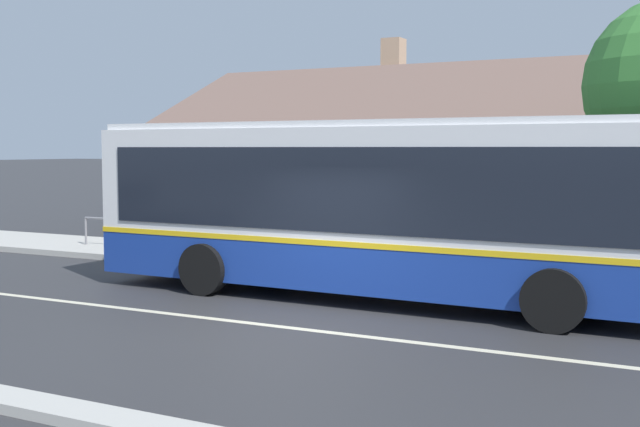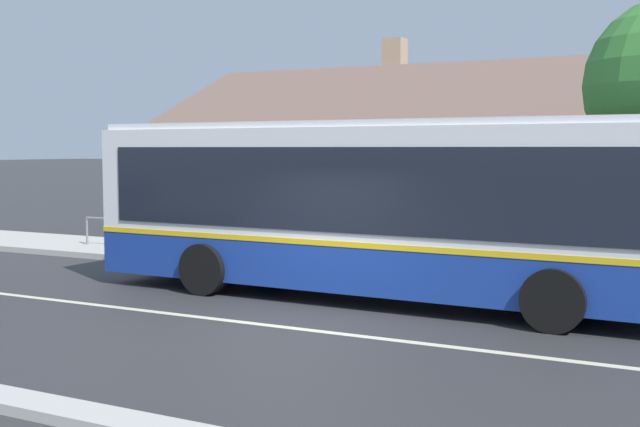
% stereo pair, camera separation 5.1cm
% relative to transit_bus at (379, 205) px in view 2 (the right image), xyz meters
% --- Properties ---
extents(ground_plane, '(300.00, 300.00, 0.00)m').
position_rel_transit_bus_xyz_m(ground_plane, '(-0.31, -2.90, -1.78)').
color(ground_plane, '#2D2D30').
extents(sidewalk_far, '(60.00, 3.00, 0.15)m').
position_rel_transit_bus_xyz_m(sidewalk_far, '(-0.31, 3.10, -1.70)').
color(sidewalk_far, '#ADAAA3').
rests_on(sidewalk_far, ground).
extents(curb_near, '(60.00, 0.50, 0.12)m').
position_rel_transit_bus_xyz_m(curb_near, '(-0.31, -7.65, -1.72)').
color(curb_near, '#ADAAA3').
rests_on(curb_near, ground).
extents(lane_divider_stripe, '(60.00, 0.16, 0.01)m').
position_rel_transit_bus_xyz_m(lane_divider_stripe, '(-0.31, -2.90, -1.77)').
color(lane_divider_stripe, beige).
rests_on(lane_divider_stripe, ground).
extents(community_building, '(27.04, 10.92, 6.67)m').
position_rel_transit_bus_xyz_m(community_building, '(2.33, 11.76, 0.02)').
color(community_building, tan).
rests_on(community_building, ground).
extents(transit_bus, '(11.47, 2.95, 3.32)m').
position_rel_transit_bus_xyz_m(transit_bus, '(0.00, 0.00, 0.00)').
color(transit_bus, navy).
rests_on(transit_bus, ground).
extents(bench_by_building, '(1.76, 0.51, 0.94)m').
position_rel_transit_bus_xyz_m(bench_by_building, '(-6.15, 3.10, -1.20)').
color(bench_by_building, brown).
rests_on(bench_by_building, sidewalk_far).
extents(bike_rack, '(1.16, 0.06, 0.78)m').
position_rel_transit_bus_xyz_m(bike_rack, '(-9.55, 2.98, -1.09)').
color(bike_rack, slate).
rests_on(bike_rack, sidewalk_far).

